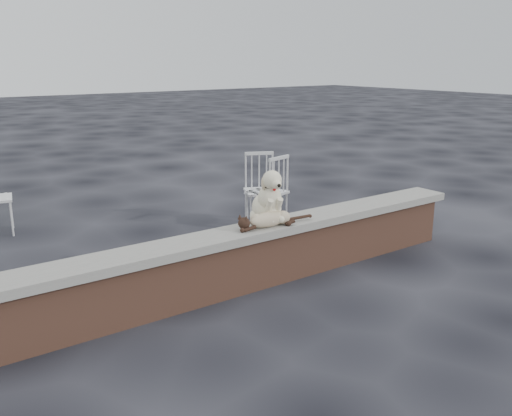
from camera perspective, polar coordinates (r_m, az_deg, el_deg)
ground at (r=5.16m, az=-4.53°, el=-9.10°), size 60.00×60.00×0.00m
brick_wall at (r=5.06m, az=-4.59°, el=-6.52°), size 6.00×0.30×0.50m
capstone at (r=4.96m, az=-4.66°, el=-3.41°), size 6.20×0.40×0.08m
dog at (r=5.32m, az=1.11°, el=1.38°), size 0.43×0.52×0.54m
cat at (r=5.21m, az=1.38°, el=-1.05°), size 0.99×0.40×0.16m
chair_d at (r=7.15m, az=0.62°, el=1.87°), size 0.74×0.74×0.94m
chair_c at (r=7.10m, az=1.14°, el=1.77°), size 0.68×0.68×0.94m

